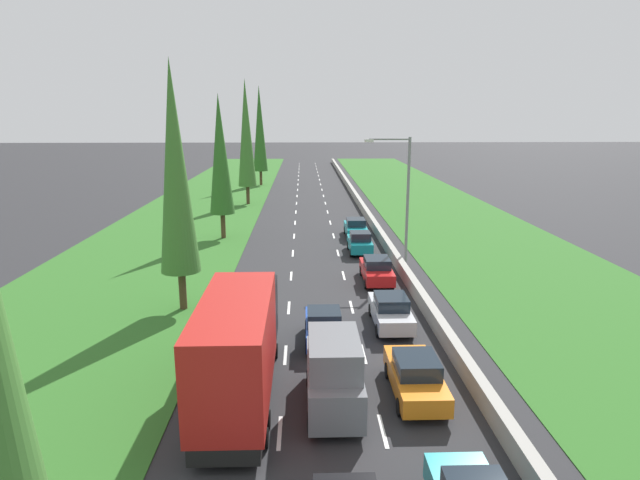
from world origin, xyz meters
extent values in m
plane|color=#28282B|center=(0.00, 60.00, 0.00)|extent=(300.00, 300.00, 0.00)
cube|color=#2D6623|center=(-12.65, 60.00, 0.02)|extent=(14.00, 140.00, 0.04)
cube|color=#2D6623|center=(14.35, 60.00, 0.02)|extent=(14.00, 140.00, 0.04)
cube|color=#9E9B93|center=(5.70, 60.00, 0.42)|extent=(0.44, 120.00, 0.85)
cube|color=white|center=(-1.75, 15.00, 0.01)|extent=(0.14, 2.00, 0.01)
cube|color=white|center=(-1.75, 21.00, 0.01)|extent=(0.14, 2.00, 0.01)
cube|color=white|center=(-1.75, 27.00, 0.01)|extent=(0.14, 2.00, 0.01)
cube|color=white|center=(-1.75, 33.00, 0.01)|extent=(0.14, 2.00, 0.01)
cube|color=white|center=(-1.75, 39.00, 0.01)|extent=(0.14, 2.00, 0.01)
cube|color=white|center=(-1.75, 45.00, 0.01)|extent=(0.14, 2.00, 0.01)
cube|color=white|center=(-1.75, 51.00, 0.01)|extent=(0.14, 2.00, 0.01)
cube|color=white|center=(-1.75, 57.00, 0.01)|extent=(0.14, 2.00, 0.01)
cube|color=white|center=(-1.75, 63.00, 0.01)|extent=(0.14, 2.00, 0.01)
cube|color=white|center=(-1.75, 69.00, 0.01)|extent=(0.14, 2.00, 0.01)
cube|color=white|center=(-1.75, 75.00, 0.01)|extent=(0.14, 2.00, 0.01)
cube|color=white|center=(-1.75, 81.00, 0.01)|extent=(0.14, 2.00, 0.01)
cube|color=white|center=(-1.75, 87.00, 0.01)|extent=(0.14, 2.00, 0.01)
cube|color=white|center=(-1.75, 93.00, 0.01)|extent=(0.14, 2.00, 0.01)
cube|color=white|center=(-1.75, 99.00, 0.01)|extent=(0.14, 2.00, 0.01)
cube|color=white|center=(-1.75, 105.00, 0.01)|extent=(0.14, 2.00, 0.01)
cube|color=white|center=(-1.75, 111.00, 0.01)|extent=(0.14, 2.00, 0.01)
cube|color=white|center=(-1.75, 117.00, 0.01)|extent=(0.14, 2.00, 0.01)
cube|color=white|center=(1.75, 15.00, 0.01)|extent=(0.14, 2.00, 0.01)
cube|color=white|center=(1.75, 21.00, 0.01)|extent=(0.14, 2.00, 0.01)
cube|color=white|center=(1.75, 27.00, 0.01)|extent=(0.14, 2.00, 0.01)
cube|color=white|center=(1.75, 33.00, 0.01)|extent=(0.14, 2.00, 0.01)
cube|color=white|center=(1.75, 39.00, 0.01)|extent=(0.14, 2.00, 0.01)
cube|color=white|center=(1.75, 45.00, 0.01)|extent=(0.14, 2.00, 0.01)
cube|color=white|center=(1.75, 51.00, 0.01)|extent=(0.14, 2.00, 0.01)
cube|color=white|center=(1.75, 57.00, 0.01)|extent=(0.14, 2.00, 0.01)
cube|color=white|center=(1.75, 63.00, 0.01)|extent=(0.14, 2.00, 0.01)
cube|color=white|center=(1.75, 69.00, 0.01)|extent=(0.14, 2.00, 0.01)
cube|color=white|center=(1.75, 75.00, 0.01)|extent=(0.14, 2.00, 0.01)
cube|color=white|center=(1.75, 81.00, 0.01)|extent=(0.14, 2.00, 0.01)
cube|color=white|center=(1.75, 87.00, 0.01)|extent=(0.14, 2.00, 0.01)
cube|color=white|center=(1.75, 93.00, 0.01)|extent=(0.14, 2.00, 0.01)
cube|color=white|center=(1.75, 99.00, 0.01)|extent=(0.14, 2.00, 0.01)
cube|color=white|center=(1.75, 105.00, 0.01)|extent=(0.14, 2.00, 0.01)
cube|color=white|center=(1.75, 111.00, 0.01)|extent=(0.14, 2.00, 0.01)
cube|color=white|center=(1.75, 117.00, 0.01)|extent=(0.14, 2.00, 0.01)
cube|color=orange|center=(3.31, 17.37, 0.68)|extent=(1.76, 4.50, 0.72)
cube|color=#19232D|center=(3.31, 17.22, 1.34)|extent=(1.56, 1.90, 0.60)
cylinder|color=black|center=(2.51, 18.76, 0.32)|extent=(0.22, 0.64, 0.64)
cylinder|color=black|center=(4.11, 18.76, 0.32)|extent=(0.22, 0.64, 0.64)
cylinder|color=black|center=(2.51, 15.97, 0.32)|extent=(0.22, 0.64, 0.64)
cylinder|color=black|center=(4.11, 15.97, 0.32)|extent=(0.22, 0.64, 0.64)
cube|color=silver|center=(3.48, 24.28, 0.68)|extent=(1.76, 4.50, 0.72)
cube|color=#19232D|center=(3.48, 24.13, 1.34)|extent=(1.56, 1.90, 0.60)
cylinder|color=black|center=(2.68, 25.68, 0.32)|extent=(0.22, 0.64, 0.64)
cylinder|color=black|center=(4.28, 25.68, 0.32)|extent=(0.22, 0.64, 0.64)
cylinder|color=black|center=(2.68, 22.89, 0.32)|extent=(0.22, 0.64, 0.64)
cylinder|color=black|center=(4.28, 22.89, 0.32)|extent=(0.22, 0.64, 0.64)
cube|color=black|center=(-3.31, 17.50, 0.60)|extent=(2.20, 9.40, 0.56)
cube|color=black|center=(-3.31, 21.10, 2.13)|extent=(2.40, 2.20, 2.50)
cube|color=#B21E19|center=(-3.31, 16.40, 2.53)|extent=(2.44, 7.20, 3.30)
cylinder|color=black|center=(-4.43, 20.80, 0.32)|extent=(0.22, 0.64, 0.64)
cylinder|color=black|center=(-2.19, 20.80, 0.32)|extent=(0.22, 0.64, 0.64)
cylinder|color=black|center=(-4.43, 15.32, 0.32)|extent=(0.22, 0.64, 0.64)
cylinder|color=black|center=(-2.19, 15.32, 0.32)|extent=(0.22, 0.64, 0.64)
cylinder|color=black|center=(-4.43, 14.24, 0.32)|extent=(0.22, 0.64, 0.64)
cylinder|color=black|center=(-2.19, 14.24, 0.32)|extent=(0.22, 0.64, 0.64)
cube|color=red|center=(3.75, 31.59, 0.68)|extent=(1.76, 4.50, 0.72)
cube|color=#19232D|center=(3.75, 31.44, 1.34)|extent=(1.56, 1.90, 0.60)
cylinder|color=black|center=(2.95, 32.99, 0.32)|extent=(0.22, 0.64, 0.64)
cylinder|color=black|center=(4.55, 32.99, 0.32)|extent=(0.22, 0.64, 0.64)
cylinder|color=black|center=(2.95, 30.20, 0.32)|extent=(0.22, 0.64, 0.64)
cylinder|color=black|center=(4.55, 30.20, 0.32)|extent=(0.22, 0.64, 0.64)
cube|color=teal|center=(3.44, 39.00, 0.70)|extent=(1.68, 3.90, 0.76)
cube|color=#19232D|center=(3.44, 38.70, 1.40)|extent=(1.52, 1.60, 0.64)
cylinder|color=black|center=(2.68, 40.21, 0.32)|extent=(0.22, 0.64, 0.64)
cylinder|color=black|center=(4.20, 40.21, 0.32)|extent=(0.22, 0.64, 0.64)
cylinder|color=black|center=(2.68, 37.80, 0.32)|extent=(0.22, 0.64, 0.64)
cylinder|color=black|center=(4.20, 37.80, 0.32)|extent=(0.22, 0.64, 0.64)
cube|color=slate|center=(0.16, 16.65, 1.02)|extent=(1.90, 4.90, 1.40)
cube|color=slate|center=(0.16, 16.35, 2.27)|extent=(1.80, 3.10, 1.10)
cylinder|color=black|center=(-0.71, 18.17, 0.32)|extent=(0.22, 0.64, 0.64)
cylinder|color=black|center=(1.03, 18.17, 0.32)|extent=(0.22, 0.64, 0.64)
cylinder|color=black|center=(-0.71, 15.14, 0.32)|extent=(0.22, 0.64, 0.64)
cylinder|color=black|center=(1.03, 15.14, 0.32)|extent=(0.22, 0.64, 0.64)
cube|color=teal|center=(3.66, 44.66, 0.68)|extent=(1.76, 4.50, 0.72)
cube|color=#19232D|center=(3.66, 44.51, 1.34)|extent=(1.56, 1.90, 0.60)
cylinder|color=black|center=(2.86, 46.05, 0.32)|extent=(0.22, 0.64, 0.64)
cylinder|color=black|center=(4.46, 46.05, 0.32)|extent=(0.22, 0.64, 0.64)
cylinder|color=black|center=(2.86, 43.26, 0.32)|extent=(0.22, 0.64, 0.64)
cylinder|color=black|center=(4.46, 43.26, 0.32)|extent=(0.22, 0.64, 0.64)
cube|color=#1E47B7|center=(0.01, 22.31, 0.70)|extent=(1.68, 3.90, 0.76)
cube|color=#19232D|center=(0.01, 22.01, 1.40)|extent=(1.52, 1.60, 0.64)
cylinder|color=black|center=(-0.75, 23.52, 0.32)|extent=(0.22, 0.64, 0.64)
cylinder|color=black|center=(0.77, 23.52, 0.32)|extent=(0.22, 0.64, 0.64)
cylinder|color=black|center=(-0.75, 21.10, 0.32)|extent=(0.22, 0.64, 0.64)
cylinder|color=black|center=(0.77, 21.10, 0.32)|extent=(0.22, 0.64, 0.64)
cylinder|color=#4C3823|center=(-7.55, 26.99, 1.10)|extent=(0.40, 0.40, 2.20)
cone|color=#3D752D|center=(-7.55, 26.99, 7.76)|extent=(2.13, 2.13, 11.12)
cylinder|color=#4C3823|center=(-7.87, 44.45, 1.10)|extent=(0.40, 0.40, 2.20)
cone|color=#2D6623|center=(-7.87, 44.45, 7.22)|extent=(2.11, 2.11, 10.04)
cylinder|color=#4C3823|center=(-7.55, 62.66, 1.10)|extent=(0.41, 0.41, 2.20)
cone|color=#3D752D|center=(-7.55, 62.66, 8.39)|extent=(2.16, 2.16, 12.39)
cylinder|color=#4C3823|center=(-7.35, 80.29, 1.10)|extent=(0.41, 0.41, 2.20)
cone|color=#2D6623|center=(-7.35, 80.29, 8.48)|extent=(2.17, 2.17, 12.55)
cylinder|color=gray|center=(6.38, 35.61, 4.50)|extent=(0.20, 0.20, 9.00)
cylinder|color=gray|center=(4.98, 35.61, 8.85)|extent=(2.80, 0.12, 0.12)
cube|color=silver|center=(3.58, 35.61, 8.75)|extent=(0.60, 0.28, 0.20)
camera|label=1|loc=(-0.88, -1.09, 10.46)|focal=30.00mm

